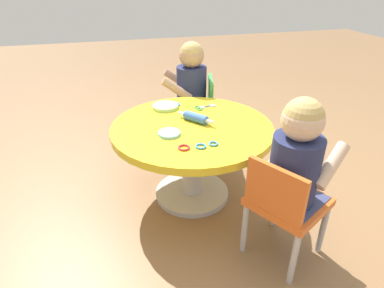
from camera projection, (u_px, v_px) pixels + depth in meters
ground_plane at (192, 194)px, 1.99m from camera, size 10.00×10.00×0.00m
craft_table at (192, 143)px, 1.82m from camera, size 0.88×0.88×0.47m
child_chair_left at (284, 204)px, 1.43m from camera, size 0.41×0.41×0.54m
seated_child_left at (297, 156)px, 1.35m from camera, size 0.40×0.43×0.51m
child_chair_right at (196, 109)px, 2.39m from camera, size 0.37×0.37×0.54m
seated_child_right at (191, 79)px, 2.28m from camera, size 0.35×0.40×0.51m
rolling_pin at (196, 118)px, 1.80m from camera, size 0.19×0.16×0.05m
craft_scissors at (202, 107)px, 1.99m from camera, size 0.08×0.14×0.01m
playdough_blob_0 at (165, 106)px, 1.98m from camera, size 0.16×0.16×0.02m
playdough_blob_1 at (169, 133)px, 1.66m from camera, size 0.11×0.11×0.01m
cookie_cutter_0 at (175, 104)px, 2.02m from camera, size 0.06×0.06×0.01m
cookie_cutter_1 at (184, 148)px, 1.54m from camera, size 0.06×0.06×0.01m
cookie_cutter_2 at (213, 144)px, 1.57m from camera, size 0.05×0.05×0.01m
cookie_cutter_3 at (201, 146)px, 1.55m from camera, size 0.05×0.05×0.01m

